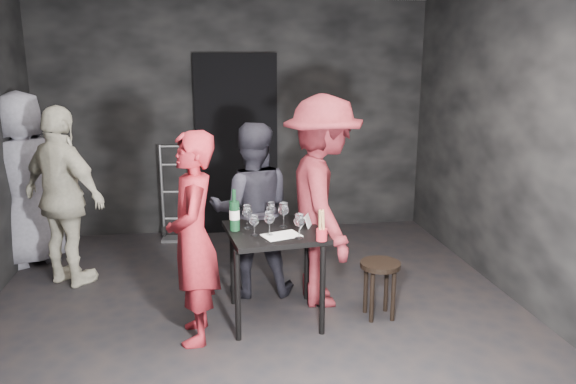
{
  "coord_description": "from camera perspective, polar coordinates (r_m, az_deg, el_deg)",
  "views": [
    {
      "loc": [
        -0.39,
        -4.09,
        2.1
      ],
      "look_at": [
        0.27,
        0.25,
        1.01
      ],
      "focal_mm": 35.0,
      "sensor_mm": 36.0,
      "label": 1
    }
  ],
  "objects": [
    {
      "name": "server_red",
      "position": [
        4.14,
        -9.65,
        -4.18
      ],
      "size": [
        0.4,
        0.61,
        1.65
      ],
      "primitive_type": "imported",
      "rotation": [
        0.0,
        0.0,
        -1.56
      ],
      "color": "maroon",
      "rests_on": "floor"
    },
    {
      "name": "breadstick_cup",
      "position": [
        4.14,
        3.45,
        -3.45
      ],
      "size": [
        0.08,
        0.08,
        0.25
      ],
      "rotation": [
        0.0,
        0.0,
        0.39
      ],
      "color": "#B2202C",
      "rests_on": "tasting_table"
    },
    {
      "name": "wall_front",
      "position": [
        1.8,
        4.72,
        -10.78
      ],
      "size": [
        4.5,
        0.04,
        2.7
      ],
      "primitive_type": "cube",
      "color": "black",
      "rests_on": "ground"
    },
    {
      "name": "wine_glass_e",
      "position": [
        4.19,
        1.14,
        -3.35
      ],
      "size": [
        0.09,
        0.09,
        0.21
      ],
      "primitive_type": null,
      "rotation": [
        0.0,
        0.0,
        -0.21
      ],
      "color": "white",
      "rests_on": "tasting_table"
    },
    {
      "name": "wine_bottle",
      "position": [
        4.39,
        -5.46,
        -2.31
      ],
      "size": [
        0.08,
        0.08,
        0.33
      ],
      "rotation": [
        0.0,
        0.0,
        -0.28
      ],
      "color": "black",
      "rests_on": "tasting_table"
    },
    {
      "name": "doorway",
      "position": [
        6.62,
        -5.25,
        4.78
      ],
      "size": [
        0.95,
        0.1,
        2.1
      ],
      "primitive_type": "cube",
      "color": "black",
      "rests_on": "ground"
    },
    {
      "name": "wall_right",
      "position": [
        4.92,
        23.92,
        3.99
      ],
      "size": [
        0.04,
        5.0,
        2.7
      ],
      "primitive_type": "cube",
      "color": "black",
      "rests_on": "ground"
    },
    {
      "name": "wine_glass_c",
      "position": [
        4.56,
        -1.73,
        -2.0
      ],
      "size": [
        0.09,
        0.09,
        0.19
      ],
      "primitive_type": null,
      "rotation": [
        0.0,
        0.0,
        0.23
      ],
      "color": "white",
      "rests_on": "tasting_table"
    },
    {
      "name": "wine_glass_a",
      "position": [
        4.26,
        -3.45,
        -3.3
      ],
      "size": [
        0.08,
        0.08,
        0.18
      ],
      "primitive_type": null,
      "rotation": [
        0.0,
        0.0,
        0.14
      ],
      "color": "white",
      "rests_on": "tasting_table"
    },
    {
      "name": "wallbox_upper",
      "position": [
        6.68,
        2.04,
        8.37
      ],
      "size": [
        0.12,
        0.06,
        0.12
      ],
      "primitive_type": "cube",
      "color": "#B7B7B2",
      "rests_on": "wall_back"
    },
    {
      "name": "reserved_card",
      "position": [
        4.47,
        1.65,
        -2.96
      ],
      "size": [
        0.12,
        0.15,
        0.1
      ],
      "primitive_type": null,
      "rotation": [
        0.0,
        0.0,
        -0.39
      ],
      "color": "white",
      "rests_on": "tasting_table"
    },
    {
      "name": "wine_glass_b",
      "position": [
        4.43,
        -4.16,
        -2.39
      ],
      "size": [
        0.09,
        0.09,
        0.21
      ],
      "primitive_type": null,
      "rotation": [
        0.0,
        0.0,
        -0.1
      ],
      "color": "white",
      "rests_on": "tasting_table"
    },
    {
      "name": "wine_glass_d",
      "position": [
        4.26,
        -1.91,
        -3.08
      ],
      "size": [
        0.08,
        0.08,
        0.2
      ],
      "primitive_type": null,
      "rotation": [
        0.0,
        0.0,
        -0.09
      ],
      "color": "white",
      "rests_on": "tasting_table"
    },
    {
      "name": "bystander_grey",
      "position": [
        6.12,
        -25.27,
        2.5
      ],
      "size": [
        1.14,
        1.0,
        2.05
      ],
      "primitive_type": "imported",
      "rotation": [
        0.0,
        0.0,
        3.71
      ],
      "color": "gray",
      "rests_on": "floor"
    },
    {
      "name": "floor",
      "position": [
        4.61,
        -2.98,
        -13.16
      ],
      "size": [
        4.5,
        5.0,
        0.02
      ],
      "primitive_type": "cube",
      "color": "black",
      "rests_on": "ground"
    },
    {
      "name": "man_maroon",
      "position": [
        4.66,
        3.56,
        0.97
      ],
      "size": [
        0.65,
        1.37,
        2.11
      ],
      "primitive_type": "imported",
      "rotation": [
        0.0,
        0.0,
        1.58
      ],
      "color": "maroon",
      "rests_on": "floor"
    },
    {
      "name": "hand_truck",
      "position": [
        6.63,
        -11.12,
        -2.91
      ],
      "size": [
        0.37,
        0.32,
        1.09
      ],
      "rotation": [
        0.0,
        0.0,
        -0.1
      ],
      "color": "#B2B2B7",
      "rests_on": "floor"
    },
    {
      "name": "tasting_mat",
      "position": [
        4.27,
        -0.67,
        -4.43
      ],
      "size": [
        0.32,
        0.26,
        0.0
      ],
      "primitive_type": "cube",
      "rotation": [
        0.0,
        0.0,
        0.33
      ],
      "color": "white",
      "rests_on": "tasting_table"
    },
    {
      "name": "woman_black",
      "position": [
        4.91,
        -3.7,
        -1.65
      ],
      "size": [
        0.79,
        0.48,
        1.56
      ],
      "primitive_type": "imported",
      "rotation": [
        0.0,
        0.0,
        3.06
      ],
      "color": "#24232C",
      "rests_on": "floor"
    },
    {
      "name": "bystander_cream",
      "position": [
        5.45,
        -21.86,
        0.39
      ],
      "size": [
        1.16,
        1.07,
        1.83
      ],
      "primitive_type": "imported",
      "rotation": [
        0.0,
        0.0,
        2.47
      ],
      "color": "beige",
      "rests_on": "floor"
    },
    {
      "name": "wine_glass_f",
      "position": [
        4.45,
        -0.45,
        -2.21
      ],
      "size": [
        0.1,
        0.1,
        0.22
      ],
      "primitive_type": null,
      "rotation": [
        0.0,
        0.0,
        0.18
      ],
      "color": "white",
      "rests_on": "tasting_table"
    },
    {
      "name": "wall_back",
      "position": [
        6.64,
        -5.34,
        7.41
      ],
      "size": [
        4.5,
        0.04,
        2.7
      ],
      "primitive_type": "cube",
      "color": "black",
      "rests_on": "ground"
    },
    {
      "name": "wallbox_lower",
      "position": [
        6.73,
        3.73,
        7.96
      ],
      "size": [
        0.1,
        0.06,
        0.14
      ],
      "primitive_type": "cube",
      "color": "#B7B7B2",
      "rests_on": "wall_back"
    },
    {
      "name": "stool",
      "position": [
        4.62,
        9.33,
        -8.25
      ],
      "size": [
        0.33,
        0.33,
        0.47
      ],
      "rotation": [
        0.0,
        0.0,
        0.34
      ],
      "color": "black",
      "rests_on": "floor"
    },
    {
      "name": "tasting_table",
      "position": [
        4.44,
        -1.35,
        -5.08
      ],
      "size": [
        0.72,
        0.72,
        0.75
      ],
      "rotation": [
        0.0,
        0.0,
        0.12
      ],
      "color": "black",
      "rests_on": "floor"
    }
  ]
}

